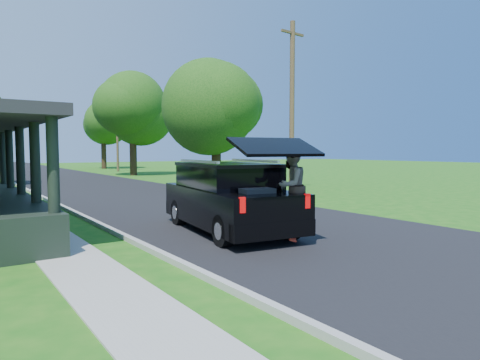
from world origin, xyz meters
TOP-DOWN VIEW (x-y plane):
  - ground at (0.00, 0.00)m, footprint 140.00×140.00m
  - street at (0.00, 20.00)m, footprint 8.00×120.00m
  - curb at (-4.05, 20.00)m, footprint 0.15×120.00m
  - black_suv at (-1.40, 1.50)m, footprint 2.74×5.54m
  - skateboarder at (-0.89, -0.38)m, footprint 1.07×0.95m
  - skateboard at (-1.18, -0.69)m, footprint 0.40×0.49m
  - tree_right_near at (5.46, 13.46)m, footprint 6.19×5.90m
  - tree_right_mid at (5.79, 27.77)m, footprint 6.34×6.10m
  - tree_right_far at (7.78, 42.58)m, footprint 5.42×5.32m
  - utility_pole_near at (7.00, 8.50)m, footprint 1.58×0.28m
  - utility_pole_far at (7.00, 35.22)m, footprint 1.47×0.31m

SIDE VIEW (x-z plane):
  - ground at x=0.00m, z-range 0.00..0.00m
  - street at x=0.00m, z-range -0.01..0.01m
  - curb at x=-4.05m, z-range -0.06..0.06m
  - skateboard at x=-1.18m, z-range 0.10..0.74m
  - black_suv at x=-1.40m, z-range -0.29..2.19m
  - skateboarder at x=-0.89m, z-range 0.42..2.26m
  - utility_pole_far at x=7.00m, z-range 0.13..8.10m
  - utility_pole_near at x=7.00m, z-range 0.14..8.79m
  - tree_right_near at x=5.46m, z-range 1.23..9.34m
  - tree_right_far at x=7.78m, z-range 1.42..9.81m
  - tree_right_mid at x=5.79m, z-range 1.36..10.39m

